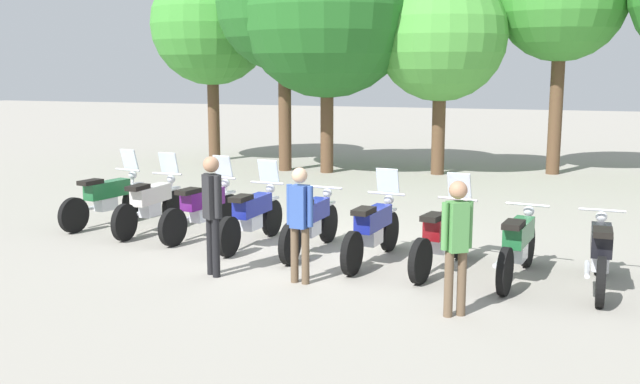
{
  "coord_description": "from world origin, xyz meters",
  "views": [
    {
      "loc": [
        3.58,
        -10.91,
        2.99
      ],
      "look_at": [
        0.0,
        0.5,
        0.9
      ],
      "focal_mm": 41.24,
      "sensor_mm": 36.0,
      "label": 1
    }
  ],
  "objects_px": {
    "person_0": "(457,238)",
    "person_2": "(300,217)",
    "motorcycle_6": "(443,235)",
    "motorcycle_0": "(107,197)",
    "motorcycle_5": "(373,228)",
    "tree_3": "(441,36)",
    "tree_2": "(327,9)",
    "motorcycle_8": "(600,252)",
    "person_1": "(212,206)",
    "motorcycle_4": "(311,221)",
    "motorcycle_3": "(252,215)",
    "tree_1": "(284,4)",
    "tree_0": "(211,25)",
    "motorcycle_7": "(518,244)",
    "motorcycle_2": "(203,207)",
    "motorcycle_1": "(151,203)"
  },
  "relations": [
    {
      "from": "motorcycle_6",
      "to": "person_2",
      "type": "bearing_deg",
      "value": 139.01
    },
    {
      "from": "motorcycle_6",
      "to": "motorcycle_7",
      "type": "bearing_deg",
      "value": -85.83
    },
    {
      "from": "motorcycle_0",
      "to": "motorcycle_5",
      "type": "xyz_separation_m",
      "value": [
        5.38,
        -1.09,
        0.0
      ]
    },
    {
      "from": "tree_0",
      "to": "tree_3",
      "type": "xyz_separation_m",
      "value": [
        7.13,
        -0.86,
        -0.44
      ]
    },
    {
      "from": "motorcycle_0",
      "to": "tree_0",
      "type": "distance_m",
      "value": 10.06
    },
    {
      "from": "motorcycle_1",
      "to": "motorcycle_8",
      "type": "xyz_separation_m",
      "value": [
        7.54,
        -1.28,
        -0.01
      ]
    },
    {
      "from": "motorcycle_3",
      "to": "motorcycle_6",
      "type": "height_order",
      "value": "same"
    },
    {
      "from": "motorcycle_0",
      "to": "tree_2",
      "type": "relative_size",
      "value": 0.32
    },
    {
      "from": "person_0",
      "to": "person_2",
      "type": "relative_size",
      "value": 1.02
    },
    {
      "from": "motorcycle_4",
      "to": "person_0",
      "type": "height_order",
      "value": "person_0"
    },
    {
      "from": "motorcycle_5",
      "to": "motorcycle_8",
      "type": "xyz_separation_m",
      "value": [
        3.23,
        -0.43,
        -0.01
      ]
    },
    {
      "from": "motorcycle_0",
      "to": "motorcycle_5",
      "type": "distance_m",
      "value": 5.49
    },
    {
      "from": "motorcycle_6",
      "to": "motorcycle_0",
      "type": "bearing_deg",
      "value": 92.86
    },
    {
      "from": "motorcycle_2",
      "to": "motorcycle_5",
      "type": "height_order",
      "value": "same"
    },
    {
      "from": "person_1",
      "to": "tree_0",
      "type": "bearing_deg",
      "value": 62.78
    },
    {
      "from": "motorcycle_5",
      "to": "tree_3",
      "type": "distance_m",
      "value": 9.91
    },
    {
      "from": "motorcycle_3",
      "to": "motorcycle_6",
      "type": "bearing_deg",
      "value": -94.7
    },
    {
      "from": "person_0",
      "to": "tree_3",
      "type": "xyz_separation_m",
      "value": [
        -1.91,
        11.48,
        2.77
      ]
    },
    {
      "from": "motorcycle_0",
      "to": "motorcycle_5",
      "type": "relative_size",
      "value": 0.99
    },
    {
      "from": "motorcycle_2",
      "to": "person_0",
      "type": "bearing_deg",
      "value": -109.88
    },
    {
      "from": "motorcycle_6",
      "to": "tree_3",
      "type": "xyz_separation_m",
      "value": [
        -1.48,
        9.5,
        3.2
      ]
    },
    {
      "from": "motorcycle_2",
      "to": "motorcycle_6",
      "type": "height_order",
      "value": "same"
    },
    {
      "from": "motorcycle_3",
      "to": "tree_1",
      "type": "height_order",
      "value": "tree_1"
    },
    {
      "from": "motorcycle_8",
      "to": "person_1",
      "type": "distance_m",
      "value": 5.34
    },
    {
      "from": "person_0",
      "to": "person_2",
      "type": "xyz_separation_m",
      "value": [
        -2.21,
        0.72,
        -0.02
      ]
    },
    {
      "from": "motorcycle_2",
      "to": "person_0",
      "type": "relative_size",
      "value": 1.32
    },
    {
      "from": "motorcycle_6",
      "to": "tree_0",
      "type": "relative_size",
      "value": 0.36
    },
    {
      "from": "person_0",
      "to": "tree_2",
      "type": "relative_size",
      "value": 0.24
    },
    {
      "from": "motorcycle_5",
      "to": "tree_3",
      "type": "bearing_deg",
      "value": 10.49
    },
    {
      "from": "motorcycle_4",
      "to": "tree_3",
      "type": "height_order",
      "value": "tree_3"
    },
    {
      "from": "motorcycle_5",
      "to": "motorcycle_6",
      "type": "distance_m",
      "value": 1.09
    },
    {
      "from": "person_0",
      "to": "tree_3",
      "type": "relative_size",
      "value": 0.3
    },
    {
      "from": "tree_1",
      "to": "motorcycle_3",
      "type": "bearing_deg",
      "value": -73.47
    },
    {
      "from": "motorcycle_0",
      "to": "person_1",
      "type": "height_order",
      "value": "person_1"
    },
    {
      "from": "tree_3",
      "to": "person_0",
      "type": "bearing_deg",
      "value": -80.53
    },
    {
      "from": "tree_0",
      "to": "tree_1",
      "type": "height_order",
      "value": "tree_1"
    },
    {
      "from": "motorcycle_2",
      "to": "motorcycle_4",
      "type": "relative_size",
      "value": 0.99
    },
    {
      "from": "motorcycle_0",
      "to": "motorcycle_1",
      "type": "bearing_deg",
      "value": -90.05
    },
    {
      "from": "motorcycle_5",
      "to": "motorcycle_6",
      "type": "xyz_separation_m",
      "value": [
        1.08,
        -0.13,
        0.0
      ]
    },
    {
      "from": "motorcycle_4",
      "to": "person_1",
      "type": "height_order",
      "value": "person_1"
    },
    {
      "from": "person_1",
      "to": "tree_3",
      "type": "xyz_separation_m",
      "value": [
        1.59,
        10.79,
        2.71
      ]
    },
    {
      "from": "motorcycle_6",
      "to": "motorcycle_5",
      "type": "bearing_deg",
      "value": 96.6
    },
    {
      "from": "motorcycle_2",
      "to": "tree_3",
      "type": "distance_m",
      "value": 9.62
    },
    {
      "from": "motorcycle_2",
      "to": "motorcycle_6",
      "type": "relative_size",
      "value": 1.01
    },
    {
      "from": "motorcycle_3",
      "to": "person_2",
      "type": "bearing_deg",
      "value": -136.2
    },
    {
      "from": "tree_1",
      "to": "tree_2",
      "type": "xyz_separation_m",
      "value": [
        1.25,
        -0.03,
        -0.17
      ]
    },
    {
      "from": "motorcycle_3",
      "to": "person_1",
      "type": "bearing_deg",
      "value": -169.93
    },
    {
      "from": "person_0",
      "to": "tree_2",
      "type": "xyz_separation_m",
      "value": [
        -4.91,
        10.91,
        3.49
      ]
    },
    {
      "from": "person_0",
      "to": "tree_1",
      "type": "xyz_separation_m",
      "value": [
        -6.16,
        10.94,
        3.66
      ]
    },
    {
      "from": "motorcycle_0",
      "to": "motorcycle_8",
      "type": "xyz_separation_m",
      "value": [
        8.61,
        -1.52,
        -0.01
      ]
    }
  ]
}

